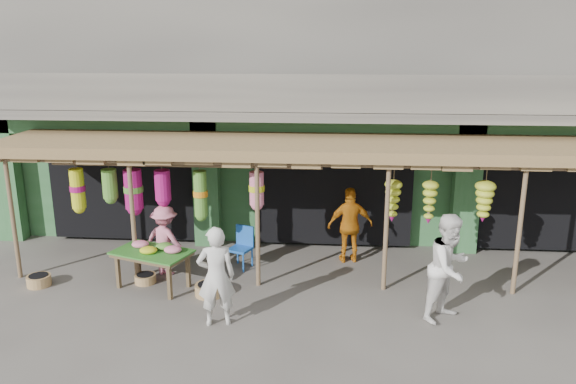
# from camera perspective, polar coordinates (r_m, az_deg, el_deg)

# --- Properties ---
(ground) EXTENTS (80.00, 80.00, 0.00)m
(ground) POSITION_cam_1_polar(r_m,az_deg,el_deg) (11.59, 4.58, -9.22)
(ground) COLOR #514C47
(ground) RESTS_ON ground
(building) EXTENTS (16.40, 6.80, 7.00)m
(building) POSITION_cam_1_polar(r_m,az_deg,el_deg) (15.49, 4.85, 9.90)
(building) COLOR gray
(building) RESTS_ON ground
(awning) EXTENTS (14.00, 2.70, 2.79)m
(awning) POSITION_cam_1_polar(r_m,az_deg,el_deg) (11.58, 4.08, 4.18)
(awning) COLOR brown
(awning) RESTS_ON ground
(flower_table) EXTENTS (1.70, 1.33, 0.90)m
(flower_table) POSITION_cam_1_polar(r_m,az_deg,el_deg) (11.43, -13.51, -6.05)
(flower_table) COLOR brown
(flower_table) RESTS_ON ground
(blue_chair) EXTENTS (0.56, 0.57, 0.90)m
(blue_chair) POSITION_cam_1_polar(r_m,az_deg,el_deg) (12.22, -4.67, -5.34)
(blue_chair) COLOR #1B55AF
(blue_chair) RESTS_ON ground
(basket_left) EXTENTS (0.46, 0.46, 0.18)m
(basket_left) POSITION_cam_1_polar(r_m,az_deg,el_deg) (11.90, -14.28, -8.53)
(basket_left) COLOR #986F45
(basket_left) RESTS_ON ground
(basket_mid) EXTENTS (0.68, 0.68, 0.22)m
(basket_mid) POSITION_cam_1_polar(r_m,az_deg,el_deg) (11.13, -7.97, -9.79)
(basket_mid) COLOR #A37E49
(basket_mid) RESTS_ON ground
(basket_right) EXTENTS (0.48, 0.48, 0.21)m
(basket_right) POSITION_cam_1_polar(r_m,az_deg,el_deg) (12.46, -23.97, -8.22)
(basket_right) COLOR #A47E4C
(basket_right) RESTS_ON ground
(person_front) EXTENTS (0.73, 0.56, 1.78)m
(person_front) POSITION_cam_1_polar(r_m,az_deg,el_deg) (9.73, -7.31, -8.50)
(person_front) COLOR silver
(person_front) RESTS_ON ground
(person_right) EXTENTS (1.18, 1.17, 1.92)m
(person_right) POSITION_cam_1_polar(r_m,az_deg,el_deg) (10.21, 16.08, -7.39)
(person_right) COLOR silver
(person_right) RESTS_ON ground
(person_vendor) EXTENTS (1.05, 0.58, 1.70)m
(person_vendor) POSITION_cam_1_polar(r_m,az_deg,el_deg) (12.42, 6.34, -3.36)
(person_vendor) COLOR #C36D12
(person_vendor) RESTS_ON ground
(person_shopper) EXTENTS (1.10, 0.86, 1.50)m
(person_shopper) POSITION_cam_1_polar(r_m,az_deg,el_deg) (11.99, -12.37, -4.82)
(person_shopper) COLOR #D16E88
(person_shopper) RESTS_ON ground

